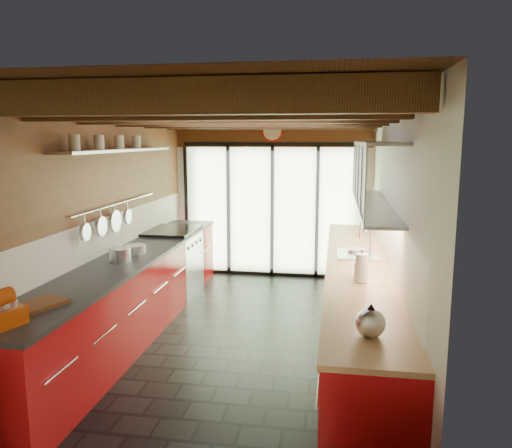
{
  "coord_description": "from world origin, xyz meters",
  "views": [
    {
      "loc": [
        1.02,
        -5.25,
        2.22
      ],
      "look_at": [
        0.11,
        0.4,
        1.25
      ],
      "focal_mm": 35.0,
      "sensor_mm": 36.0,
      "label": 1
    }
  ],
  "objects_px": {
    "paper_towel": "(362,268)",
    "soap_bottle": "(361,267)",
    "kettle": "(371,321)",
    "stand_mixer": "(2,312)",
    "bowl": "(356,250)"
  },
  "relations": [
    {
      "from": "paper_towel",
      "to": "soap_bottle",
      "type": "height_order",
      "value": "paper_towel"
    },
    {
      "from": "paper_towel",
      "to": "soap_bottle",
      "type": "relative_size",
      "value": 1.46
    },
    {
      "from": "kettle",
      "to": "stand_mixer",
      "type": "bearing_deg",
      "value": -174.52
    },
    {
      "from": "paper_towel",
      "to": "soap_bottle",
      "type": "xyz_separation_m",
      "value": [
        0.0,
        0.13,
        -0.02
      ]
    },
    {
      "from": "bowl",
      "to": "soap_bottle",
      "type": "bearing_deg",
      "value": -90.0
    },
    {
      "from": "stand_mixer",
      "to": "bowl",
      "type": "bearing_deg",
      "value": 47.55
    },
    {
      "from": "kettle",
      "to": "paper_towel",
      "type": "xyz_separation_m",
      "value": [
        -0.0,
        1.3,
        0.03
      ]
    },
    {
      "from": "stand_mixer",
      "to": "paper_towel",
      "type": "height_order",
      "value": "paper_towel"
    },
    {
      "from": "soap_bottle",
      "to": "bowl",
      "type": "xyz_separation_m",
      "value": [
        0.0,
        1.11,
        -0.08
      ]
    },
    {
      "from": "stand_mixer",
      "to": "soap_bottle",
      "type": "height_order",
      "value": "stand_mixer"
    },
    {
      "from": "soap_bottle",
      "to": "bowl",
      "type": "relative_size",
      "value": 1.01
    },
    {
      "from": "stand_mixer",
      "to": "bowl",
      "type": "relative_size",
      "value": 1.62
    },
    {
      "from": "kettle",
      "to": "soap_bottle",
      "type": "xyz_separation_m",
      "value": [
        0.0,
        1.43,
        0.0
      ]
    },
    {
      "from": "stand_mixer",
      "to": "soap_bottle",
      "type": "xyz_separation_m",
      "value": [
        2.54,
        1.67,
        -0.0
      ]
    },
    {
      "from": "paper_towel",
      "to": "bowl",
      "type": "distance_m",
      "value": 1.24
    }
  ]
}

